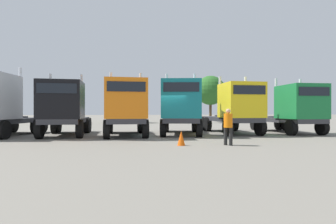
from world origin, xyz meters
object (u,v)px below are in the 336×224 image
Objects in this scene: semi_truck_yellow at (236,108)px; traffic_cone_near at (181,138)px; semi_truck_orange at (126,107)px; semi_truck_green at (295,108)px; semi_truck_black at (64,108)px; semi_truck_teal at (181,107)px; visitor_in_hivis at (228,124)px.

traffic_cone_near is (-5.11, -5.10, -1.44)m from semi_truck_yellow.
semi_truck_yellow is (7.46, 0.34, -0.05)m from semi_truck_orange.
semi_truck_orange reaches higher than semi_truck_yellow.
traffic_cone_near is (-9.33, -4.67, -1.43)m from semi_truck_green.
semi_truck_orange is 5.51m from traffic_cone_near.
semi_truck_orange is at bearing 78.42° from semi_truck_black.
semi_truck_black reaches higher than traffic_cone_near.
semi_truck_orange reaches higher than semi_truck_green.
traffic_cone_near is at bearing 27.41° from semi_truck_orange.
semi_truck_yellow is at bearing 103.86° from semi_truck_teal.
semi_truck_yellow is (11.25, -0.43, 0.01)m from semi_truck_black.
traffic_cone_near is at bearing -42.76° from visitor_in_hivis.
traffic_cone_near is (6.14, -5.54, -1.43)m from semi_truck_black.
semi_truck_teal is 0.99× the size of semi_truck_yellow.
visitor_in_hivis is at bearing 42.57° from semi_truck_orange.
visitor_in_hivis is at bearing 54.71° from semi_truck_black.
visitor_in_hivis is (0.93, -5.38, -0.87)m from semi_truck_teal.
semi_truck_black is 0.94× the size of semi_truck_teal.
semi_truck_yellow is 7.36m from traffic_cone_near.
semi_truck_teal is at bearing -89.84° from semi_truck_green.
semi_truck_black is at bearing -100.50° from semi_truck_orange.
visitor_in_hivis is (-2.96, -5.44, -0.81)m from semi_truck_yellow.
visitor_in_hivis is at bearing -8.87° from traffic_cone_near.
semi_truck_teal is (7.35, -0.49, 0.07)m from semi_truck_black.
semi_truck_teal is at bearing 76.47° from traffic_cone_near.
semi_truck_teal is at bearing -114.04° from visitor_in_hivis.
semi_truck_black is at bearing -69.20° from visitor_in_hivis.
semi_truck_yellow is 9.58× the size of traffic_cone_near.
semi_truck_orange is 6.85m from visitor_in_hivis.
semi_truck_black reaches higher than visitor_in_hivis.
semi_truck_black is 8.96× the size of traffic_cone_near.
semi_truck_green is at bearing 26.58° from traffic_cone_near.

